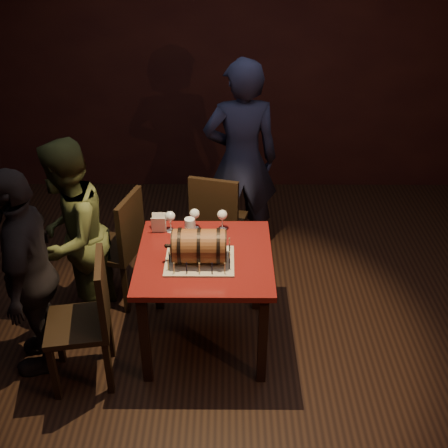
% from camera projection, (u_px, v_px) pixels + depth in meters
% --- Properties ---
extents(room_shell, '(5.04, 5.04, 2.80)m').
position_uv_depth(room_shell, '(230.00, 165.00, 3.42)').
color(room_shell, black).
rests_on(room_shell, ground).
extents(pub_table, '(0.90, 0.90, 0.75)m').
position_uv_depth(pub_table, '(205.00, 269.00, 3.79)').
color(pub_table, '#520E0D').
rests_on(pub_table, ground).
extents(cake_board, '(0.45, 0.35, 0.01)m').
position_uv_depth(cake_board, '(200.00, 261.00, 3.67)').
color(cake_board, '#A99D89').
rests_on(cake_board, pub_table).
extents(barrel_cake, '(0.40, 0.24, 0.24)m').
position_uv_depth(barrel_cake, '(199.00, 246.00, 3.61)').
color(barrel_cake, brown).
rests_on(barrel_cake, cake_board).
extents(birthday_candles, '(0.40, 0.30, 0.09)m').
position_uv_depth(birthday_candles, '(200.00, 255.00, 3.65)').
color(birthday_candles, '#E1D186').
rests_on(birthday_candles, cake_board).
extents(wine_glass_left, '(0.07, 0.07, 0.16)m').
position_uv_depth(wine_glass_left, '(170.00, 217.00, 3.94)').
color(wine_glass_left, silver).
rests_on(wine_glass_left, pub_table).
extents(wine_glass_mid, '(0.07, 0.07, 0.16)m').
position_uv_depth(wine_glass_mid, '(195.00, 215.00, 3.97)').
color(wine_glass_mid, silver).
rests_on(wine_glass_mid, pub_table).
extents(wine_glass_right, '(0.07, 0.07, 0.16)m').
position_uv_depth(wine_glass_right, '(222.00, 216.00, 3.96)').
color(wine_glass_right, silver).
rests_on(wine_glass_right, pub_table).
extents(pint_of_ale, '(0.07, 0.07, 0.15)m').
position_uv_depth(pint_of_ale, '(190.00, 229.00, 3.89)').
color(pint_of_ale, silver).
rests_on(pint_of_ale, pub_table).
extents(menu_card, '(0.10, 0.05, 0.13)m').
position_uv_depth(menu_card, '(159.00, 224.00, 3.96)').
color(menu_card, white).
rests_on(menu_card, pub_table).
extents(chair_back, '(0.49, 0.49, 0.93)m').
position_uv_depth(chair_back, '(217.00, 219.00, 4.60)').
color(chair_back, black).
rests_on(chair_back, ground).
extents(chair_left_rear, '(0.49, 0.49, 0.93)m').
position_uv_depth(chair_left_rear, '(120.00, 243.00, 4.29)').
color(chair_left_rear, black).
rests_on(chair_left_rear, ground).
extents(chair_left_front, '(0.46, 0.46, 0.93)m').
position_uv_depth(chair_left_front, '(90.00, 315.00, 3.56)').
color(chair_left_front, black).
rests_on(chair_left_front, ground).
extents(person_back, '(0.68, 0.48, 1.75)m').
position_uv_depth(person_back, '(241.00, 161.00, 4.74)').
color(person_back, '#1C1E38').
rests_on(person_back, ground).
extents(person_left_rear, '(0.69, 0.81, 1.45)m').
position_uv_depth(person_left_rear, '(70.00, 237.00, 3.97)').
color(person_left_rear, '#3D4422').
rests_on(person_left_rear, ground).
extents(person_left_front, '(0.44, 0.90, 1.48)m').
position_uv_depth(person_left_front, '(30.00, 273.00, 3.58)').
color(person_left_front, black).
rests_on(person_left_front, ground).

